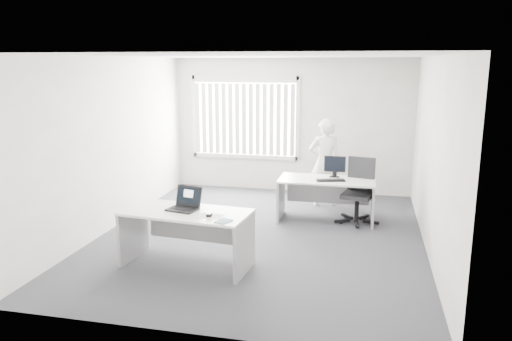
% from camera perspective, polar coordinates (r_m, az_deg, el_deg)
% --- Properties ---
extents(ground, '(6.00, 6.00, 0.00)m').
position_cam_1_polar(ground, '(7.99, 0.57, -7.53)').
color(ground, '#414046').
rests_on(ground, ground).
extents(wall_back, '(5.00, 0.02, 2.80)m').
position_cam_1_polar(wall_back, '(10.55, 4.06, 5.13)').
color(wall_back, silver).
rests_on(wall_back, ground).
extents(wall_front, '(5.00, 0.02, 2.80)m').
position_cam_1_polar(wall_front, '(4.81, -7.01, -3.61)').
color(wall_front, silver).
rests_on(wall_front, ground).
extents(wall_left, '(0.02, 6.00, 2.80)m').
position_cam_1_polar(wall_left, '(8.51, -16.11, 2.95)').
color(wall_left, silver).
rests_on(wall_left, ground).
extents(wall_right, '(0.02, 6.00, 2.80)m').
position_cam_1_polar(wall_right, '(7.52, 19.56, 1.54)').
color(wall_right, silver).
rests_on(wall_right, ground).
extents(ceiling, '(5.00, 6.00, 0.02)m').
position_cam_1_polar(ceiling, '(7.52, 0.61, 12.98)').
color(ceiling, silver).
rests_on(ceiling, wall_back).
extents(window, '(2.32, 0.06, 1.76)m').
position_cam_1_polar(window, '(10.69, -1.30, 6.06)').
color(window, silver).
rests_on(window, wall_back).
extents(blinds, '(2.20, 0.10, 1.50)m').
position_cam_1_polar(blinds, '(10.64, -1.38, 5.87)').
color(blinds, silver).
rests_on(blinds, wall_back).
extents(desk_near, '(1.77, 0.96, 0.77)m').
position_cam_1_polar(desk_near, '(6.77, -7.97, -6.36)').
color(desk_near, white).
rests_on(desk_near, ground).
extents(desk_far, '(1.63, 0.78, 0.74)m').
position_cam_1_polar(desk_far, '(8.70, 8.04, -2.31)').
color(desk_far, white).
rests_on(desk_far, ground).
extents(office_chair, '(0.75, 0.75, 1.11)m').
position_cam_1_polar(office_chair, '(8.77, 11.55, -3.60)').
color(office_chair, black).
rests_on(office_chair, ground).
extents(person, '(0.70, 0.56, 1.68)m').
position_cam_1_polar(person, '(9.56, 7.85, 0.91)').
color(person, silver).
rests_on(person, ground).
extents(laptop, '(0.45, 0.42, 0.30)m').
position_cam_1_polar(laptop, '(6.71, -8.47, -3.30)').
color(laptop, black).
rests_on(laptop, desk_near).
extents(paper_sheet, '(0.34, 0.25, 0.00)m').
position_cam_1_polar(paper_sheet, '(6.45, -5.24, -5.22)').
color(paper_sheet, silver).
rests_on(paper_sheet, desk_near).
extents(mouse, '(0.08, 0.12, 0.05)m').
position_cam_1_polar(mouse, '(6.45, -5.37, -5.00)').
color(mouse, silver).
rests_on(mouse, paper_sheet).
extents(booklet, '(0.22, 0.25, 0.01)m').
position_cam_1_polar(booklet, '(6.23, -3.72, -5.80)').
color(booklet, silver).
rests_on(booklet, desk_near).
extents(keyboard, '(0.51, 0.28, 0.02)m').
position_cam_1_polar(keyboard, '(8.53, 8.53, -1.11)').
color(keyboard, black).
rests_on(keyboard, desk_far).
extents(monitor, '(0.37, 0.11, 0.37)m').
position_cam_1_polar(monitor, '(8.79, 8.99, 0.45)').
color(monitor, black).
rests_on(monitor, desk_far).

